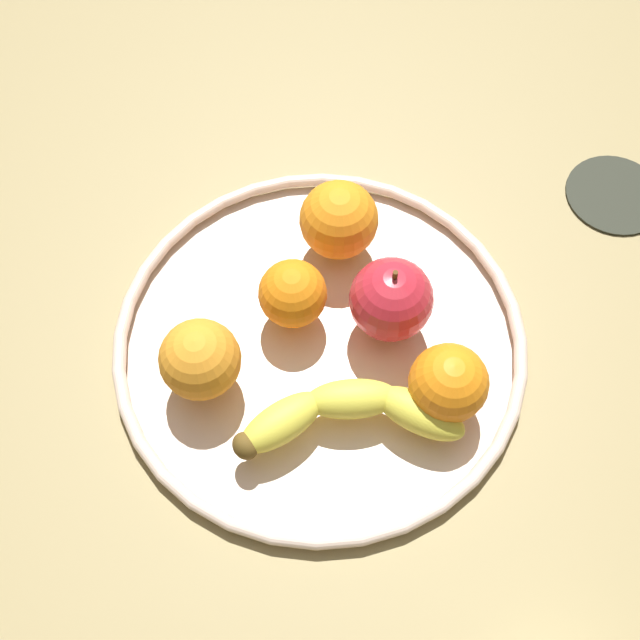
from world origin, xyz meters
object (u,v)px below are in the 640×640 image
(fruit_bowl, at_px, (320,340))
(orange_back_left, at_px, (448,383))
(banana, at_px, (346,413))
(orange_center, at_px, (293,294))
(apple, at_px, (391,299))
(ambient_coaster, at_px, (616,194))
(orange_front_right, at_px, (199,357))
(orange_front_left, at_px, (339,220))

(fruit_bowl, height_order, orange_back_left, orange_back_left)
(banana, height_order, orange_center, orange_center)
(orange_back_left, bearing_deg, fruit_bowl, -51.38)
(orange_center, bearing_deg, fruit_bowl, 110.96)
(fruit_bowl, xyz_separation_m, banana, (0.01, 0.08, 0.03))
(orange_center, bearing_deg, apple, 152.07)
(orange_center, relative_size, ambient_coaster, 0.61)
(orange_back_left, bearing_deg, orange_center, -55.34)
(banana, bearing_deg, fruit_bowl, -78.51)
(banana, bearing_deg, ambient_coaster, -141.93)
(orange_center, bearing_deg, orange_front_right, 17.82)
(orange_front_right, bearing_deg, banana, 139.01)
(fruit_bowl, xyz_separation_m, orange_back_left, (-0.07, 0.09, 0.04))
(ambient_coaster, bearing_deg, orange_center, 2.22)
(fruit_bowl, relative_size, ambient_coaster, 3.73)
(orange_center, relative_size, orange_front_left, 0.84)
(orange_back_left, height_order, ambient_coaster, orange_back_left)
(banana, xyz_separation_m, orange_front_left, (-0.06, -0.17, 0.02))
(apple, xyz_separation_m, orange_front_right, (0.17, -0.01, -0.00))
(orange_center, bearing_deg, ambient_coaster, -177.78)
(fruit_bowl, relative_size, orange_front_left, 5.12)
(ambient_coaster, bearing_deg, orange_front_right, 5.61)
(ambient_coaster, bearing_deg, banana, 20.24)
(fruit_bowl, bearing_deg, banana, 83.66)
(orange_center, xyz_separation_m, orange_front_left, (-0.06, -0.05, 0.01))
(orange_front_right, distance_m, ambient_coaster, 0.45)
(orange_front_left, bearing_deg, orange_front_right, 27.80)
(orange_back_left, xyz_separation_m, ambient_coaster, (-0.26, -0.14, -0.05))
(fruit_bowl, relative_size, orange_front_right, 5.39)
(banana, xyz_separation_m, orange_back_left, (-0.08, 0.01, 0.02))
(banana, height_order, ambient_coaster, banana)
(fruit_bowl, bearing_deg, orange_center, -69.04)
(banana, distance_m, orange_back_left, 0.09)
(ambient_coaster, bearing_deg, apple, 10.96)
(fruit_bowl, relative_size, orange_center, 6.11)
(banana, relative_size, orange_center, 3.19)
(orange_center, distance_m, orange_front_left, 0.08)
(orange_center, bearing_deg, orange_back_left, 124.66)
(apple, distance_m, ambient_coaster, 0.28)
(fruit_bowl, bearing_deg, orange_back_left, 128.62)
(orange_front_right, distance_m, orange_front_left, 0.18)
(fruit_bowl, relative_size, apple, 4.56)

